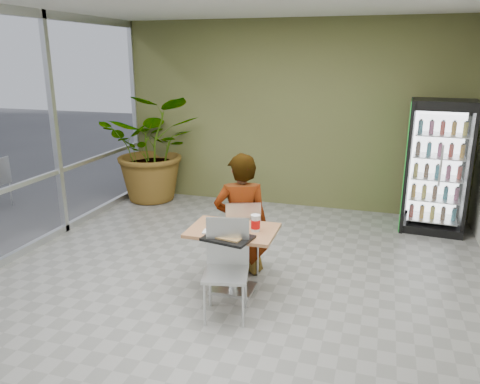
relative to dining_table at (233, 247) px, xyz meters
name	(u,v)px	position (x,y,z in m)	size (l,w,h in m)	color
ground	(226,294)	(-0.05, -0.13, -0.54)	(7.00, 7.00, 0.00)	gray
room_envelope	(224,156)	(-0.05, -0.13, 1.06)	(6.00, 7.00, 3.20)	silver
dining_table	(233,247)	(0.00, 0.00, 0.00)	(0.97, 0.68, 0.75)	#9D7243
chair_far	(243,231)	(-0.02, 0.45, 0.02)	(0.54, 0.54, 0.94)	silver
chair_near	(227,260)	(0.08, -0.46, 0.05)	(0.53, 0.54, 1.01)	silver
seated_woman	(241,226)	(-0.05, 0.49, 0.07)	(0.67, 0.43, 1.81)	black
pizza_plate	(230,227)	(-0.03, 0.00, 0.23)	(0.26, 0.21, 0.03)	silver
soda_cup	(256,223)	(0.26, 0.01, 0.30)	(0.11, 0.11, 0.19)	silver
napkin_stack	(209,232)	(-0.21, -0.18, 0.22)	(0.14, 0.14, 0.02)	silver
cafeteria_tray	(228,238)	(0.05, -0.31, 0.23)	(0.49, 0.36, 0.03)	black
beverage_fridge	(437,167)	(2.34, 2.77, 0.46)	(0.96, 0.76, 1.99)	black
potted_plant	(154,148)	(-2.46, 2.96, 0.44)	(1.76, 1.52, 1.96)	#2C5A24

